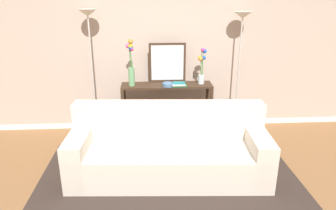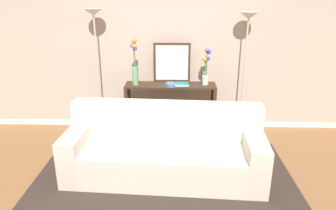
{
  "view_description": "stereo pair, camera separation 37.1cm",
  "coord_description": "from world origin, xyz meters",
  "px_view_note": "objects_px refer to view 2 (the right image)",
  "views": [
    {
      "loc": [
        -0.2,
        -2.99,
        2.2
      ],
      "look_at": [
        0.06,
        1.08,
        0.73
      ],
      "focal_mm": 33.81,
      "sensor_mm": 36.0,
      "label": 1
    },
    {
      "loc": [
        0.17,
        -2.99,
        2.2
      ],
      "look_at": [
        0.06,
        1.08,
        0.73
      ],
      "focal_mm": 33.81,
      "sensor_mm": 36.0,
      "label": 2
    }
  ],
  "objects_px": {
    "floor_lamp_left": "(95,38)",
    "floor_lamp_right": "(247,41)",
    "fruit_bowl": "(171,85)",
    "book_row_under_console": "(142,130)",
    "console_table": "(170,100)",
    "wall_mirror": "(172,63)",
    "book_stack": "(182,85)",
    "vase_short_flowers": "(206,69)",
    "vase_tall_flowers": "(135,65)",
    "couch": "(165,152)"
  },
  "relations": [
    {
      "from": "floor_lamp_left",
      "to": "floor_lamp_right",
      "type": "distance_m",
      "value": 2.25
    },
    {
      "from": "floor_lamp_left",
      "to": "fruit_bowl",
      "type": "xyz_separation_m",
      "value": [
        1.14,
        -0.16,
        -0.67
      ]
    },
    {
      "from": "book_row_under_console",
      "to": "floor_lamp_right",
      "type": "bearing_deg",
      "value": 2.01
    },
    {
      "from": "console_table",
      "to": "wall_mirror",
      "type": "relative_size",
      "value": 2.28
    },
    {
      "from": "floor_lamp_right",
      "to": "book_stack",
      "type": "bearing_deg",
      "value": -169.73
    },
    {
      "from": "console_table",
      "to": "wall_mirror",
      "type": "bearing_deg",
      "value": 82.36
    },
    {
      "from": "vase_short_flowers",
      "to": "book_stack",
      "type": "bearing_deg",
      "value": -160.9
    },
    {
      "from": "console_table",
      "to": "vase_tall_flowers",
      "type": "bearing_deg",
      "value": -175.65
    },
    {
      "from": "console_table",
      "to": "floor_lamp_left",
      "type": "distance_m",
      "value": 1.48
    },
    {
      "from": "wall_mirror",
      "to": "vase_tall_flowers",
      "type": "distance_m",
      "value": 0.59
    },
    {
      "from": "floor_lamp_left",
      "to": "fruit_bowl",
      "type": "bearing_deg",
      "value": -8.21
    },
    {
      "from": "fruit_bowl",
      "to": "book_row_under_console",
      "type": "bearing_deg",
      "value": 167.1
    },
    {
      "from": "wall_mirror",
      "to": "book_stack",
      "type": "relative_size",
      "value": 2.67
    },
    {
      "from": "vase_short_flowers",
      "to": "book_row_under_console",
      "type": "distance_m",
      "value": 1.44
    },
    {
      "from": "floor_lamp_left",
      "to": "floor_lamp_right",
      "type": "xyz_separation_m",
      "value": [
        2.25,
        0.0,
        -0.03
      ]
    },
    {
      "from": "couch",
      "to": "floor_lamp_left",
      "type": "bearing_deg",
      "value": 130.85
    },
    {
      "from": "couch",
      "to": "wall_mirror",
      "type": "xyz_separation_m",
      "value": [
        0.07,
        1.34,
        0.83
      ]
    },
    {
      "from": "console_table",
      "to": "book_stack",
      "type": "relative_size",
      "value": 6.1
    },
    {
      "from": "couch",
      "to": "floor_lamp_right",
      "type": "distance_m",
      "value": 2.09
    },
    {
      "from": "floor_lamp_left",
      "to": "book_row_under_console",
      "type": "distance_m",
      "value": 1.62
    },
    {
      "from": "vase_tall_flowers",
      "to": "book_stack",
      "type": "xyz_separation_m",
      "value": [
        0.71,
        -0.08,
        -0.29
      ]
    },
    {
      "from": "vase_short_flowers",
      "to": "book_stack",
      "type": "xyz_separation_m",
      "value": [
        -0.36,
        -0.12,
        -0.22
      ]
    },
    {
      "from": "floor_lamp_left",
      "to": "book_stack",
      "type": "bearing_deg",
      "value": -7.52
    },
    {
      "from": "fruit_bowl",
      "to": "vase_short_flowers",
      "type": "bearing_deg",
      "value": 12.51
    },
    {
      "from": "fruit_bowl",
      "to": "couch",
      "type": "bearing_deg",
      "value": -93.1
    },
    {
      "from": "vase_tall_flowers",
      "to": "book_row_under_console",
      "type": "relative_size",
      "value": 3.09
    },
    {
      "from": "vase_tall_flowers",
      "to": "vase_short_flowers",
      "type": "xyz_separation_m",
      "value": [
        1.07,
        0.05,
        -0.07
      ]
    },
    {
      "from": "fruit_bowl",
      "to": "vase_tall_flowers",
      "type": "bearing_deg",
      "value": 172.92
    },
    {
      "from": "console_table",
      "to": "floor_lamp_right",
      "type": "relative_size",
      "value": 0.73
    },
    {
      "from": "couch",
      "to": "book_row_under_console",
      "type": "distance_m",
      "value": 1.29
    },
    {
      "from": "vase_short_flowers",
      "to": "wall_mirror",
      "type": "bearing_deg",
      "value": 164.98
    },
    {
      "from": "floor_lamp_left",
      "to": "vase_short_flowers",
      "type": "relative_size",
      "value": 3.48
    },
    {
      "from": "couch",
      "to": "fruit_bowl",
      "type": "height_order",
      "value": "fruit_bowl"
    },
    {
      "from": "vase_tall_flowers",
      "to": "book_stack",
      "type": "distance_m",
      "value": 0.77
    },
    {
      "from": "floor_lamp_right",
      "to": "vase_short_flowers",
      "type": "distance_m",
      "value": 0.72
    },
    {
      "from": "console_table",
      "to": "floor_lamp_left",
      "type": "bearing_deg",
      "value": 177.17
    },
    {
      "from": "vase_short_flowers",
      "to": "book_row_under_console",
      "type": "xyz_separation_m",
      "value": [
        -1.0,
        -0.01,
        -1.03
      ]
    },
    {
      "from": "couch",
      "to": "vase_tall_flowers",
      "type": "height_order",
      "value": "vase_tall_flowers"
    },
    {
      "from": "wall_mirror",
      "to": "console_table",
      "type": "bearing_deg",
      "value": -97.64
    },
    {
      "from": "floor_lamp_left",
      "to": "fruit_bowl",
      "type": "height_order",
      "value": "floor_lamp_left"
    },
    {
      "from": "floor_lamp_right",
      "to": "book_stack",
      "type": "relative_size",
      "value": 8.36
    },
    {
      "from": "fruit_bowl",
      "to": "book_stack",
      "type": "height_order",
      "value": "book_stack"
    },
    {
      "from": "couch",
      "to": "vase_tall_flowers",
      "type": "xyz_separation_m",
      "value": [
        -0.49,
        1.15,
        0.84
      ]
    },
    {
      "from": "vase_tall_flowers",
      "to": "book_stack",
      "type": "height_order",
      "value": "vase_tall_flowers"
    },
    {
      "from": "floor_lamp_right",
      "to": "wall_mirror",
      "type": "xyz_separation_m",
      "value": [
        -1.11,
        0.09,
        -0.36
      ]
    },
    {
      "from": "fruit_bowl",
      "to": "console_table",
      "type": "bearing_deg",
      "value": 96.14
    },
    {
      "from": "fruit_bowl",
      "to": "book_row_under_console",
      "type": "relative_size",
      "value": 0.74
    },
    {
      "from": "console_table",
      "to": "floor_lamp_right",
      "type": "distance_m",
      "value": 1.46
    },
    {
      "from": "wall_mirror",
      "to": "fruit_bowl",
      "type": "relative_size",
      "value": 3.63
    },
    {
      "from": "wall_mirror",
      "to": "fruit_bowl",
      "type": "height_order",
      "value": "wall_mirror"
    }
  ]
}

